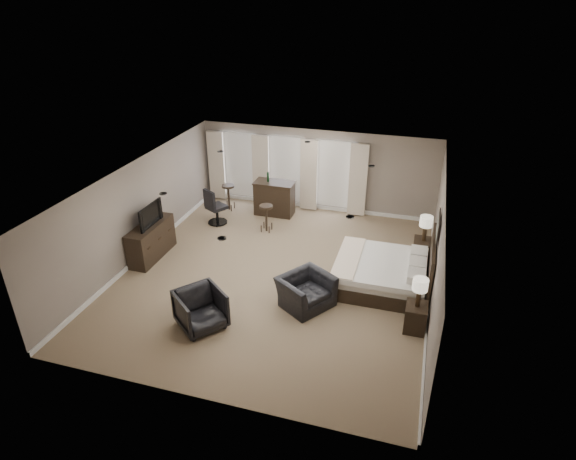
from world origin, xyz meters
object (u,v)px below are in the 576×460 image
(lamp_near, at_px, (419,293))
(nightstand_far, at_px, (422,251))
(armchair_near, at_px, (306,287))
(desk_chair, at_px, (217,206))
(tv, at_px, (148,222))
(dresser, at_px, (151,241))
(bar_stool_right, at_px, (266,218))
(lamp_far, at_px, (425,229))
(armchair_far, at_px, (201,308))
(nightstand_near, at_px, (415,317))
(bed, at_px, (382,261))
(bar_counter, at_px, (274,198))
(bar_stool_left, at_px, (229,197))

(lamp_near, bearing_deg, nightstand_far, 90.00)
(armchair_near, height_order, desk_chair, desk_chair)
(tv, bearing_deg, dresser, 0.00)
(bar_stool_right, bearing_deg, lamp_far, -6.76)
(armchair_far, bearing_deg, desk_chair, 59.45)
(lamp_far, relative_size, desk_chair, 0.60)
(nightstand_near, height_order, lamp_near, lamp_near)
(dresser, height_order, desk_chair, desk_chair)
(bed, height_order, bar_counter, bed)
(bed, xyz_separation_m, armchair_near, (-1.54, -1.27, -0.20))
(desk_chair, bearing_deg, tv, 100.24)
(armchair_near, xyz_separation_m, bar_stool_left, (-3.70, 4.35, -0.07))
(dresser, relative_size, bar_stool_left, 1.93)
(bar_stool_left, height_order, desk_chair, desk_chair)
(lamp_near, bearing_deg, desk_chair, 150.12)
(dresser, bearing_deg, desk_chair, 70.47)
(bar_stool_left, relative_size, desk_chair, 0.74)
(nightstand_near, bearing_deg, tv, 170.69)
(tv, distance_m, armchair_far, 3.51)
(tv, relative_size, bar_stool_right, 1.25)
(lamp_near, bearing_deg, armchair_near, 175.73)
(armchair_near, height_order, bar_stool_left, armchair_near)
(nightstand_near, xyz_separation_m, lamp_far, (0.00, 2.90, 0.68))
(bar_stool_right, relative_size, desk_chair, 0.72)
(lamp_far, height_order, armchair_near, lamp_far)
(bed, bearing_deg, bar_stool_right, 151.10)
(dresser, bearing_deg, lamp_far, 14.31)
(bar_stool_left, bearing_deg, lamp_near, -36.47)
(nightstand_near, bearing_deg, dresser, 170.69)
(nightstand_far, bearing_deg, bar_stool_right, 173.24)
(dresser, distance_m, armchair_near, 4.59)
(bed, distance_m, bar_counter, 4.90)
(nightstand_far, distance_m, armchair_far, 5.99)
(tv, height_order, desk_chair, desk_chair)
(lamp_near, xyz_separation_m, bar_stool_left, (-6.13, 4.53, -0.50))
(nightstand_near, distance_m, armchair_far, 4.52)
(lamp_near, bearing_deg, bar_counter, 134.91)
(nightstand_near, relative_size, nightstand_far, 0.93)
(nightstand_far, relative_size, armchair_far, 0.67)
(lamp_far, xyz_separation_m, bar_stool_right, (-4.48, 0.53, -0.56))
(bed, relative_size, armchair_far, 2.28)
(lamp_near, bearing_deg, armchair_far, -164.60)
(lamp_far, bearing_deg, lamp_near, -90.00)
(tv, bearing_deg, lamp_far, -75.69)
(bar_stool_right, bearing_deg, nightstand_far, -6.76)
(armchair_near, distance_m, bar_stool_right, 3.84)
(lamp_far, bearing_deg, dresser, -165.69)
(nightstand_far, relative_size, armchair_near, 0.57)
(tv, bearing_deg, nightstand_far, -75.69)
(lamp_far, xyz_separation_m, armchair_far, (-4.36, -4.10, -0.50))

